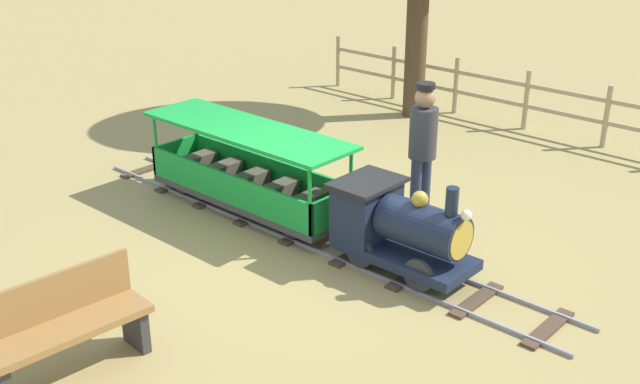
% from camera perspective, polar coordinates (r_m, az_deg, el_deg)
% --- Properties ---
extents(ground_plane, '(60.00, 60.00, 0.00)m').
position_cam_1_polar(ground_plane, '(8.35, 0.34, -3.59)').
color(ground_plane, '#A38C51').
extents(track, '(0.75, 6.40, 0.04)m').
position_cam_1_polar(track, '(8.50, -1.01, -2.96)').
color(track, gray).
rests_on(track, ground_plane).
extents(locomotive, '(0.71, 1.45, 1.00)m').
position_cam_1_polar(locomotive, '(7.61, 5.66, -2.44)').
color(locomotive, '#192338').
rests_on(locomotive, ground_plane).
extents(passenger_car, '(0.81, 2.70, 0.97)m').
position_cam_1_polar(passenger_car, '(8.92, -5.27, 1.07)').
color(passenger_car, '#3F3F3F').
rests_on(passenger_car, ground_plane).
extents(conductor_person, '(0.30, 0.30, 1.62)m').
position_cam_1_polar(conductor_person, '(8.43, 7.50, 3.52)').
color(conductor_person, '#282D47').
rests_on(conductor_person, ground_plane).
extents(park_bench, '(1.33, 0.51, 0.82)m').
position_cam_1_polar(park_bench, '(6.45, -18.11, -9.32)').
color(park_bench, olive).
rests_on(park_bench, ground_plane).
extents(fence_section, '(0.08, 7.48, 0.90)m').
position_cam_1_polar(fence_section, '(12.13, 14.84, 6.65)').
color(fence_section, tan).
rests_on(fence_section, ground_plane).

